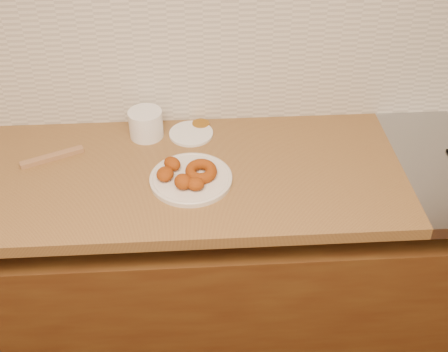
% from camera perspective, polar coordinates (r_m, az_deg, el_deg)
% --- Properties ---
extents(base_cabinet, '(3.60, 0.60, 0.77)m').
position_cam_1_polar(base_cabinet, '(2.13, 1.74, -10.12)').
color(base_cabinet, '#593816').
rests_on(base_cabinet, floor).
extents(butcher_block, '(2.30, 0.62, 0.04)m').
position_cam_1_polar(butcher_block, '(1.85, -18.47, -0.43)').
color(butcher_block, olive).
rests_on(butcher_block, base_cabinet).
extents(backsplash, '(3.60, 0.02, 0.60)m').
position_cam_1_polar(backsplash, '(1.87, 1.43, 13.82)').
color(backsplash, beige).
rests_on(backsplash, wall_back).
extents(donut_plate, '(0.25, 0.25, 0.01)m').
position_cam_1_polar(donut_plate, '(1.72, -3.37, -0.30)').
color(donut_plate, silver).
rests_on(donut_plate, butcher_block).
extents(ring_donut, '(0.11, 0.11, 0.04)m').
position_cam_1_polar(ring_donut, '(1.71, -2.37, 0.49)').
color(ring_donut, '#8D2E03').
rests_on(ring_donut, donut_plate).
extents(fried_dough_chunks, '(0.15, 0.17, 0.04)m').
position_cam_1_polar(fried_dough_chunks, '(1.69, -4.66, 0.04)').
color(fried_dough_chunks, '#8D2E03').
rests_on(fried_dough_chunks, donut_plate).
extents(plastic_tub, '(0.14, 0.14, 0.09)m').
position_cam_1_polar(plastic_tub, '(1.91, -7.94, 5.27)').
color(plastic_tub, white).
rests_on(plastic_tub, butcher_block).
extents(tub_lid, '(0.19, 0.19, 0.01)m').
position_cam_1_polar(tub_lid, '(1.92, -3.36, 4.32)').
color(tub_lid, white).
rests_on(tub_lid, butcher_block).
extents(brass_jar_lid, '(0.08, 0.08, 0.01)m').
position_cam_1_polar(brass_jar_lid, '(1.96, -2.37, 5.27)').
color(brass_jar_lid, '#A77023').
rests_on(brass_jar_lid, butcher_block).
extents(wooden_utensil, '(0.19, 0.10, 0.02)m').
position_cam_1_polar(wooden_utensil, '(1.89, -17.06, 1.85)').
color(wooden_utensil, '#936743').
rests_on(wooden_utensil, butcher_block).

